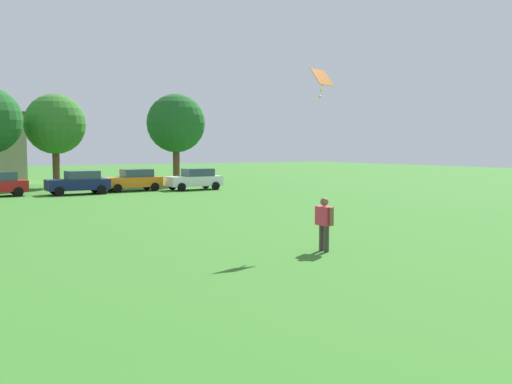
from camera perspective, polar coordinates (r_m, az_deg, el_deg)
name	(u,v)px	position (r m, az deg, el deg)	size (l,w,h in m)	color
ground_plane	(20,214)	(30.53, -22.79, -2.10)	(160.00, 160.00, 0.00)	#387528
adult_bystander	(324,220)	(18.14, 6.92, -2.79)	(0.33, 0.82, 1.73)	#3F3833
kite	(322,80)	(20.59, 6.69, 11.22)	(1.03, 0.72, 1.04)	orange
parked_car_navy_2	(79,182)	(42.19, -17.49, 0.94)	(4.30, 2.02, 1.68)	#141E4C
parked_car_orange_3	(134,180)	(44.36, -12.28, 1.21)	(4.30, 2.02, 1.68)	orange
parked_car_white_4	(195,179)	(44.85, -6.19, 1.32)	(4.30, 2.02, 1.68)	white
tree_right	(55,124)	(50.33, -19.67, 6.46)	(5.02, 5.02, 7.82)	brown
tree_far_right	(176,124)	(51.18, -8.11, 6.87)	(5.21, 5.21, 8.12)	brown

